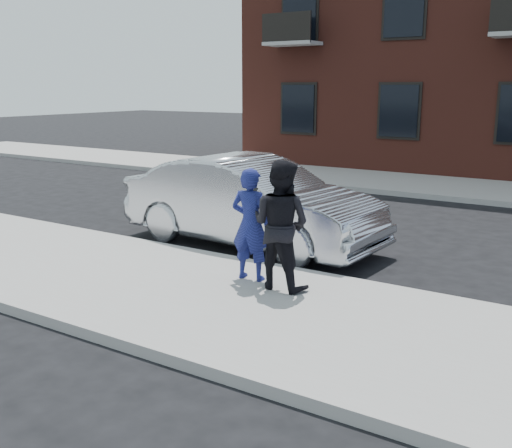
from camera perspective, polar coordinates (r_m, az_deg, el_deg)
The scene contains 8 objects.
ground at distance 7.92m, azimuth 6.43°, elevation -9.50°, with size 100.00×100.00×0.00m, color black.
near_sidewalk at distance 7.69m, azimuth 5.60°, elevation -9.60°, with size 50.00×3.50×0.15m, color gray.
near_curb at distance 9.23m, azimuth 10.74°, elevation -5.84°, with size 50.00×0.10×0.15m, color #999691.
far_sidewalk at distance 18.37m, azimuth 22.23°, elevation 2.83°, with size 50.00×3.50×0.15m, color gray.
far_curb at distance 16.62m, azimuth 21.06°, elevation 1.95°, with size 50.00×0.10×0.15m, color #999691.
silver_sedan at distance 11.41m, azimuth -0.48°, elevation 2.08°, with size 1.81×5.19×1.71m, color #B7BABF.
man_hoodie at distance 8.94m, azimuth -0.52°, elevation -0.03°, with size 0.66×0.51×1.70m.
man_peacoat at distance 8.56m, azimuth 2.37°, elevation -0.08°, with size 0.93×0.74×1.87m.
Camera 1 is at (3.18, -6.59, 3.03)m, focal length 42.00 mm.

